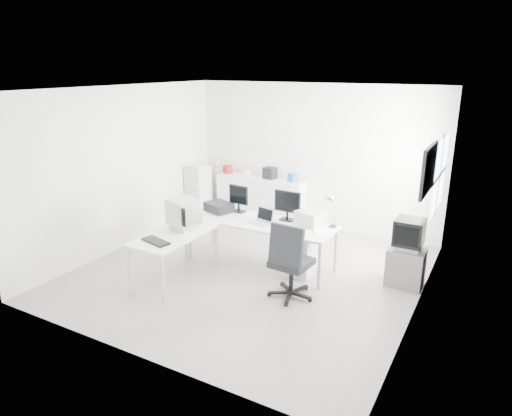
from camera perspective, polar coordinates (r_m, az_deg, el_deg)
The scene contains 30 objects.
floor at distance 7.26m, azimuth -0.77°, elevation -7.96°, with size 5.00×5.00×0.01m, color #BDB5AA.
ceiling at distance 6.56m, azimuth -0.87°, elevation 14.68°, with size 5.00×5.00×0.01m, color white.
back_wall at distance 8.98m, azimuth 7.16°, elevation 6.32°, with size 5.00×0.02×2.80m, color white.
left_wall at distance 8.28m, azimuth -16.09°, elevation 4.81°, with size 0.02×5.00×2.80m, color white.
right_wall at distance 6.00m, azimuth 20.42°, elevation -0.35°, with size 0.02×5.00×2.80m, color white.
window at distance 7.10m, azimuth 22.00°, elevation 3.83°, with size 0.02×1.20×1.10m, color white, non-canonical shape.
wall_picture at distance 5.97m, azimuth 20.80°, elevation 4.53°, with size 0.04×0.90×0.60m, color black, non-canonical shape.
main_desk at distance 7.37m, azimuth 0.55°, elevation -4.40°, with size 2.40×0.80×0.75m, color white, non-canonical shape.
side_desk at distance 6.96m, azimuth -10.03°, elevation -6.04°, with size 0.70×1.40×0.75m, color white, non-canonical shape.
drawer_pedestal at distance 7.16m, azimuth 5.70°, elevation -5.82°, with size 0.40×0.50×0.60m, color white.
inkjet_printer at distance 7.71m, azimuth -4.66°, elevation 0.12°, with size 0.44×0.34×0.15m, color black.
lcd_monitor_small at distance 7.63m, azimuth -2.18°, elevation 1.20°, with size 0.37×0.21×0.46m, color black, non-canonical shape.
lcd_monitor_large at distance 7.22m, azimuth 3.95°, elevation 0.22°, with size 0.45×0.18×0.46m, color black, non-canonical shape.
laptop at distance 7.09m, azimuth 0.53°, elevation -1.16°, with size 0.31×0.32×0.20m, color #B7B7BA, non-canonical shape.
white_keyboard at distance 6.83m, azimuth 4.76°, elevation -2.81°, with size 0.38×0.12×0.02m, color white.
white_mouse at distance 6.76m, azimuth 7.26°, elevation -2.90°, with size 0.06×0.06×0.06m, color white.
laser_printer at distance 7.09m, azimuth 6.75°, elevation -1.25°, with size 0.38×0.33×0.22m, color #B5B5B5.
desk_lamp at distance 7.01m, azimuth 9.68°, elevation -0.65°, with size 0.15×0.15×0.44m, color silver, non-canonical shape.
crt_monitor at distance 6.93m, azimuth -9.00°, elevation -0.88°, with size 0.37×0.37×0.42m, color #B7B7BA, non-canonical shape.
black_keyboard at distance 6.53m, azimuth -12.40°, elevation -4.09°, with size 0.45×0.18×0.03m, color black.
office_chair at distance 6.33m, azimuth 4.48°, elevation -6.37°, with size 0.66×0.66×1.14m, color #242729, non-canonical shape.
tv_cabinet at distance 7.10m, azimuth 18.19°, elevation -7.03°, with size 0.52×0.42×0.56m, color slate.
crt_tv at distance 6.91m, azimuth 18.58°, elevation -3.20°, with size 0.50×0.48×0.45m, color black, non-canonical shape.
sideboard at distance 9.39m, azimuth 0.64°, elevation 1.08°, with size 1.87×0.47×0.93m, color white.
clutter_box_a at distance 9.64m, azimuth -3.56°, elevation 4.85°, with size 0.16×0.14×0.16m, color #A91819.
clutter_box_b at distance 9.39m, azimuth -0.97°, elevation 4.42°, with size 0.12×0.11×0.12m, color white.
clutter_box_c at distance 9.15m, azimuth 1.76°, elevation 4.41°, with size 0.23×0.21×0.23m, color black.
clutter_box_d at distance 8.95m, azimuth 4.61°, elevation 3.82°, with size 0.16×0.14×0.16m, color blue.
clutter_bottle at distance 9.83m, azimuth -4.92°, elevation 5.24°, with size 0.07×0.07×0.22m, color white.
filing_cabinet at distance 9.68m, azimuth -7.18°, elevation 1.98°, with size 0.39×0.46×1.10m, color white.
Camera 1 is at (3.25, -5.69, 3.13)m, focal length 32.00 mm.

